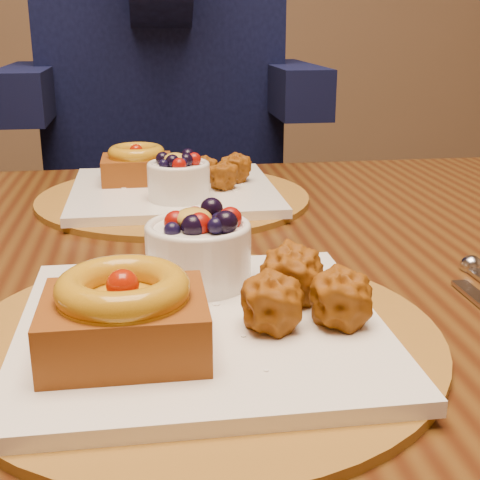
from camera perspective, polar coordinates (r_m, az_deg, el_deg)
The scene contains 5 objects.
dining_table at distance 0.77m, azimuth -4.67°, elevation -6.43°, with size 1.60×0.90×0.76m.
place_setting_near at distance 0.53m, azimuth -3.75°, elevation -5.89°, with size 0.38×0.38×0.09m.
place_setting_far at distance 0.94m, azimuth -5.83°, elevation 4.57°, with size 0.38×0.38×0.08m.
chair_far at distance 1.61m, azimuth -4.62°, elevation -1.56°, with size 0.45×0.45×0.81m.
diner at distance 1.42m, azimuth -6.94°, elevation 18.80°, with size 0.58×0.54×0.95m.
Camera 1 is at (-0.02, -0.66, 1.00)m, focal length 50.00 mm.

